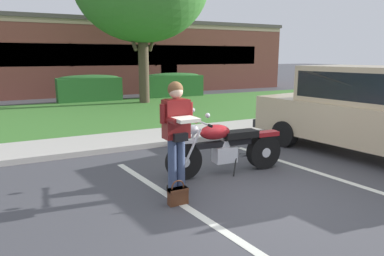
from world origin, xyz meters
TOP-DOWN VIEW (x-y plane):
  - ground_plane at (0.00, 0.00)m, footprint 140.00×140.00m
  - curb_strip at (0.00, 3.36)m, footprint 60.00×0.20m
  - concrete_walk at (0.00, 4.21)m, footprint 60.00×1.50m
  - grass_lawn at (0.00, 8.57)m, footprint 60.00×7.22m
  - stall_stripe_0 at (-1.25, 0.20)m, footprint 0.67×4.38m
  - stall_stripe_1 at (1.54, 0.20)m, footprint 0.67×4.38m
  - motorcycle at (0.11, 1.01)m, footprint 2.24×0.82m
  - rider_person at (-1.12, 0.60)m, footprint 0.54×0.60m
  - handbag at (-1.29, 0.20)m, footprint 0.28×0.13m
  - parked_suv_adjacent at (3.39, 0.68)m, footprint 2.58×5.05m
  - hedge_left at (-0.19, 12.24)m, footprint 2.82×0.90m
  - hedge_center_left at (3.96, 12.24)m, footprint 3.04×0.90m
  - brick_building at (-0.56, 18.64)m, footprint 26.76×8.38m

SIDE VIEW (x-z plane):
  - ground_plane at x=0.00m, z-range 0.00..0.00m
  - stall_stripe_0 at x=-1.25m, z-range 0.00..0.01m
  - stall_stripe_1 at x=1.54m, z-range 0.00..0.01m
  - grass_lawn at x=0.00m, z-range 0.00..0.06m
  - concrete_walk at x=0.00m, z-range 0.00..0.08m
  - curb_strip at x=0.00m, z-range 0.00..0.12m
  - handbag at x=-1.29m, z-range -0.04..0.32m
  - motorcycle at x=0.11m, z-range -0.11..1.07m
  - hedge_left at x=-0.19m, z-range 0.03..1.27m
  - hedge_center_left at x=3.96m, z-range 0.03..1.27m
  - parked_suv_adjacent at x=3.39m, z-range 0.03..1.89m
  - rider_person at x=-1.12m, z-range 0.15..1.86m
  - brick_building at x=-0.56m, z-range 0.00..4.06m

